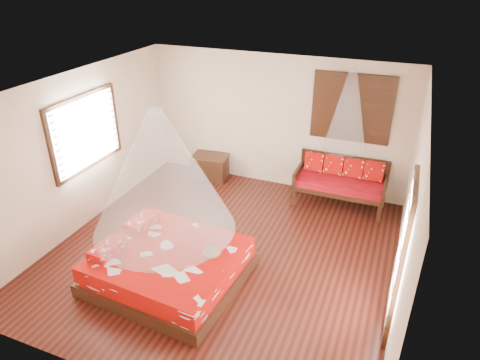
% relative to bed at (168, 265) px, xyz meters
% --- Properties ---
extents(room, '(5.54, 5.54, 2.84)m').
position_rel_bed_xyz_m(room, '(0.50, 0.94, 1.15)').
color(room, black).
rests_on(room, ground).
extents(bed, '(2.28, 2.09, 0.64)m').
position_rel_bed_xyz_m(bed, '(0.00, 0.00, 0.00)').
color(bed, black).
rests_on(bed, floor).
extents(daybed, '(1.77, 0.79, 0.94)m').
position_rel_bed_xyz_m(daybed, '(2.01, 3.32, 0.27)').
color(daybed, black).
rests_on(daybed, floor).
extents(storage_chest, '(0.84, 0.66, 0.53)m').
position_rel_bed_xyz_m(storage_chest, '(-0.90, 3.39, 0.02)').
color(storage_chest, black).
rests_on(storage_chest, floor).
extents(shutter_panel, '(1.52, 0.06, 1.32)m').
position_rel_bed_xyz_m(shutter_panel, '(2.01, 3.65, 1.65)').
color(shutter_panel, black).
rests_on(shutter_panel, wall_back).
extents(window_left, '(0.10, 1.74, 1.34)m').
position_rel_bed_xyz_m(window_left, '(-2.21, 1.14, 1.45)').
color(window_left, black).
rests_on(window_left, wall_left).
extents(glazed_door, '(0.08, 1.02, 2.16)m').
position_rel_bed_xyz_m(glazed_door, '(3.22, 0.34, 0.82)').
color(glazed_door, black).
rests_on(glazed_door, floor).
extents(wine_tray, '(0.28, 0.28, 0.22)m').
position_rel_bed_xyz_m(wine_tray, '(0.64, 0.22, 0.31)').
color(wine_tray, brown).
rests_on(wine_tray, bed).
extents(mosquito_net_main, '(2.03, 2.03, 1.80)m').
position_rel_bed_xyz_m(mosquito_net_main, '(0.02, -0.00, 1.60)').
color(mosquito_net_main, white).
rests_on(mosquito_net_main, ceiling).
extents(mosquito_net_daybed, '(0.79, 0.79, 1.50)m').
position_rel_bed_xyz_m(mosquito_net_daybed, '(2.01, 3.19, 1.75)').
color(mosquito_net_daybed, white).
rests_on(mosquito_net_daybed, ceiling).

